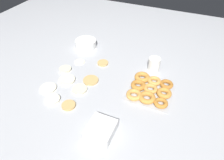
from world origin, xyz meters
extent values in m
plane|color=#B2B5BA|center=(0.00, 0.00, 0.00)|extent=(3.00, 3.00, 0.00)
cylinder|color=beige|center=(-0.05, 0.17, 0.01)|extent=(0.11, 0.11, 0.01)
cylinder|color=beige|center=(0.17, 0.20, 0.00)|extent=(0.08, 0.08, 0.01)
cylinder|color=tan|center=(-0.24, 0.03, 0.01)|extent=(0.08, 0.08, 0.01)
cylinder|color=tan|center=(0.02, 0.02, 0.01)|extent=(0.11, 0.11, 0.01)
cylinder|color=silver|center=(-0.24, 0.15, 0.01)|extent=(0.09, 0.09, 0.01)
cylinder|color=silver|center=(-0.17, 0.24, 0.01)|extent=(0.11, 0.11, 0.01)
cylinder|color=beige|center=(-0.10, 0.04, 0.01)|extent=(0.10, 0.10, 0.01)
cylinder|color=tan|center=(0.23, 0.03, 0.01)|extent=(0.08, 0.08, 0.01)
cylinder|color=beige|center=(0.05, 0.25, 0.01)|extent=(0.09, 0.09, 0.01)
cube|color=#ADAFB5|center=(0.08, -0.39, 0.00)|extent=(0.29, 0.28, 0.01)
torus|color=#B7752D|center=(-0.02, -0.48, 0.02)|extent=(0.09, 0.09, 0.03)
torus|color=#C68438|center=(0.07, -0.48, 0.02)|extent=(0.10, 0.10, 0.03)
torus|color=#AD6B28|center=(0.16, -0.47, 0.02)|extent=(0.09, 0.09, 0.03)
torus|color=#C68438|center=(-0.01, -0.39, 0.02)|extent=(0.11, 0.11, 0.03)
torus|color=#D19347|center=(0.08, -0.39, 0.02)|extent=(0.09, 0.09, 0.03)
torus|color=#D19347|center=(0.16, -0.39, 0.02)|extent=(0.09, 0.09, 0.03)
torus|color=#D19347|center=(-0.02, -0.31, 0.02)|extent=(0.10, 0.10, 0.03)
torus|color=#B7752D|center=(0.08, -0.30, 0.02)|extent=(0.10, 0.10, 0.03)
torus|color=#C68438|center=(0.16, -0.30, 0.02)|extent=(0.11, 0.11, 0.03)
cylinder|color=white|center=(0.40, 0.27, 0.03)|extent=(0.18, 0.18, 0.06)
cube|color=white|center=(-0.33, -0.23, 0.01)|extent=(0.15, 0.14, 0.03)
cube|color=white|center=(-0.33, -0.23, 0.04)|extent=(0.15, 0.14, 0.03)
cylinder|color=white|center=(0.31, -0.35, 0.05)|extent=(0.09, 0.09, 0.10)
camera|label=1|loc=(-0.88, -0.53, 0.91)|focal=32.00mm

